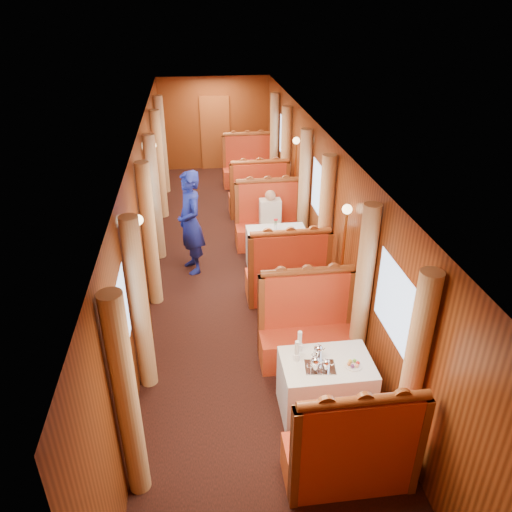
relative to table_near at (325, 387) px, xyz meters
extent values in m
cube|color=brown|center=(-0.75, 9.47, 0.62)|extent=(0.80, 0.04, 2.00)
cube|color=white|center=(0.00, 0.00, 0.00)|extent=(1.05, 0.72, 0.75)
cube|color=#AD1713|center=(0.00, -0.95, -0.15)|extent=(1.30, 0.55, 0.45)
cube|color=#AD1713|center=(0.00, -1.17, 0.48)|extent=(1.30, 0.12, 0.80)
cylinder|color=brown|center=(0.00, -1.17, 0.92)|extent=(1.23, 0.10, 0.10)
cube|color=#AD1713|center=(0.00, 0.95, -0.15)|extent=(1.30, 0.55, 0.45)
cube|color=#AD1713|center=(0.00, 1.17, 0.48)|extent=(1.30, 0.12, 0.80)
cylinder|color=brown|center=(0.00, 1.17, 0.92)|extent=(1.23, 0.10, 0.10)
cube|color=white|center=(0.00, 3.50, 0.00)|extent=(1.05, 0.72, 0.75)
cube|color=#AD1713|center=(0.00, 2.55, -0.15)|extent=(1.30, 0.55, 0.45)
cube|color=#AD1713|center=(0.00, 2.33, 0.48)|extent=(1.30, 0.12, 0.80)
cylinder|color=brown|center=(0.00, 2.33, 0.92)|extent=(1.23, 0.10, 0.10)
cube|color=#AD1713|center=(0.00, 4.45, -0.15)|extent=(1.30, 0.55, 0.45)
cube|color=#AD1713|center=(0.00, 4.67, 0.48)|extent=(1.30, 0.12, 0.80)
cylinder|color=brown|center=(0.00, 4.67, 0.92)|extent=(1.23, 0.10, 0.10)
cube|color=white|center=(0.00, 7.00, 0.00)|extent=(1.05, 0.72, 0.75)
cube|color=#AD1713|center=(0.00, 6.05, -0.15)|extent=(1.30, 0.55, 0.45)
cube|color=#AD1713|center=(0.00, 5.83, 0.48)|extent=(1.30, 0.12, 0.80)
cylinder|color=brown|center=(0.00, 5.83, 0.92)|extent=(1.23, 0.10, 0.10)
cube|color=#AD1713|center=(0.00, 7.95, -0.15)|extent=(1.30, 0.55, 0.45)
cube|color=#AD1713|center=(0.00, 8.16, 0.48)|extent=(1.30, 0.12, 0.80)
cylinder|color=brown|center=(0.00, 8.16, 0.92)|extent=(1.23, 0.10, 0.10)
cube|color=silver|center=(-0.11, -0.08, 0.38)|extent=(0.37, 0.30, 0.01)
cylinder|color=white|center=(0.28, -0.10, 0.38)|extent=(0.20, 0.20, 0.01)
cylinder|color=white|center=(-0.35, 0.08, 0.42)|extent=(0.08, 0.08, 0.08)
cylinder|color=white|center=(-0.35, 0.08, 0.55)|extent=(0.05, 0.05, 0.18)
cylinder|color=white|center=(-0.28, 0.26, 0.42)|extent=(0.08, 0.08, 0.08)
cylinder|color=white|center=(-0.28, 0.26, 0.55)|extent=(0.05, 0.05, 0.18)
cylinder|color=silver|center=(-0.03, 3.52, 0.45)|extent=(0.06, 0.06, 0.14)
cylinder|color=silver|center=(-0.04, 6.98, 0.45)|extent=(0.06, 0.06, 0.14)
cylinder|color=#E0AE72|center=(-2.13, -0.78, 0.80)|extent=(0.22, 0.22, 2.35)
cylinder|color=#E0AE72|center=(-2.13, 0.78, 0.80)|extent=(0.22, 0.22, 2.35)
cylinder|color=#E0AE72|center=(0.63, -0.78, 0.80)|extent=(0.22, 0.22, 2.35)
cylinder|color=#E0AE72|center=(0.63, 0.78, 0.80)|extent=(0.22, 0.22, 2.35)
cylinder|color=#E0AE72|center=(-2.13, 2.72, 0.80)|extent=(0.22, 0.22, 2.35)
cylinder|color=#E0AE72|center=(-2.13, 4.28, 0.80)|extent=(0.22, 0.22, 2.35)
cylinder|color=#E0AE72|center=(0.63, 2.72, 0.80)|extent=(0.22, 0.22, 2.35)
cylinder|color=#E0AE72|center=(0.63, 4.28, 0.80)|extent=(0.22, 0.22, 2.35)
cylinder|color=#E0AE72|center=(-2.13, 6.22, 0.80)|extent=(0.22, 0.22, 2.35)
cylinder|color=#E0AE72|center=(-2.13, 7.78, 0.80)|extent=(0.22, 0.22, 2.35)
cylinder|color=#E0AE72|center=(0.63, 6.22, 0.80)|extent=(0.22, 0.22, 2.35)
cylinder|color=#E0AE72|center=(0.63, 7.78, 0.80)|extent=(0.22, 0.22, 2.35)
cylinder|color=#BF8C3F|center=(-2.15, 1.75, 0.55)|extent=(0.04, 0.04, 1.85)
sphere|color=#FFD18C|center=(-2.15, 1.75, 1.50)|extent=(0.14, 0.14, 0.14)
cylinder|color=#BF8C3F|center=(0.65, 1.75, 0.55)|extent=(0.04, 0.04, 1.85)
sphere|color=#FFD18C|center=(0.65, 1.75, 1.50)|extent=(0.14, 0.14, 0.14)
cylinder|color=#BF8C3F|center=(-2.15, 5.25, 0.55)|extent=(0.04, 0.04, 1.85)
sphere|color=#FFD18C|center=(-2.15, 5.25, 1.50)|extent=(0.14, 0.14, 0.14)
cylinder|color=#BF8C3F|center=(0.65, 5.25, 0.55)|extent=(0.04, 0.04, 1.85)
sphere|color=#FFD18C|center=(0.65, 5.25, 1.50)|extent=(0.14, 0.14, 0.14)
imported|color=navy|center=(-1.51, 3.68, 0.56)|extent=(0.64, 0.79, 1.87)
cube|color=beige|center=(0.00, 4.34, 0.38)|extent=(0.40, 0.24, 0.55)
sphere|color=tan|center=(0.00, 4.34, 0.74)|extent=(0.20, 0.20, 0.20)
cube|color=beige|center=(0.00, 4.17, 0.15)|extent=(0.36, 0.30, 0.14)
camera|label=1|loc=(-1.38, -4.32, 4.16)|focal=35.00mm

